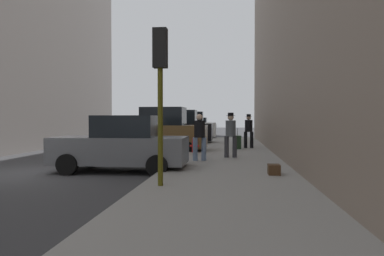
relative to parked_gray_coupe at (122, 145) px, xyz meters
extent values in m
plane|color=#38383A|center=(-2.65, -0.66, -0.85)|extent=(120.00, 120.00, 0.00)
cube|color=gray|center=(3.35, -0.66, -0.77)|extent=(4.00, 40.00, 0.15)
cube|color=slate|center=(-0.05, 0.00, -0.16)|extent=(4.20, 1.85, 0.84)
cube|color=black|center=(0.15, 0.00, 0.59)|extent=(1.89, 1.57, 0.70)
cylinder|color=black|center=(-1.41, 0.92, -0.53)|extent=(0.64, 0.22, 0.64)
cylinder|color=black|center=(-1.41, -0.92, -0.53)|extent=(0.64, 0.22, 0.64)
cylinder|color=black|center=(1.32, 0.92, -0.53)|extent=(0.64, 0.22, 0.64)
cylinder|color=black|center=(1.32, -0.92, -0.53)|extent=(0.64, 0.22, 0.64)
cube|color=brown|center=(-0.05, 6.55, -0.03)|extent=(4.64, 1.95, 1.10)
cube|color=black|center=(0.15, 6.55, 0.95)|extent=(2.11, 1.61, 0.90)
cylinder|color=black|center=(-1.52, 7.51, -0.53)|extent=(0.65, 0.24, 0.64)
cylinder|color=black|center=(-1.56, 5.67, -0.53)|extent=(0.65, 0.24, 0.64)
cylinder|color=black|center=(1.47, 7.44, -0.53)|extent=(0.65, 0.24, 0.64)
cylinder|color=black|center=(1.43, 5.60, -0.53)|extent=(0.65, 0.24, 0.64)
cube|color=black|center=(-0.05, 12.66, -0.03)|extent=(4.61, 1.87, 1.10)
cube|color=black|center=(0.15, 12.66, 0.95)|extent=(2.08, 1.58, 0.90)
cylinder|color=black|center=(-1.53, 13.59, -0.53)|extent=(0.64, 0.22, 0.64)
cylinder|color=black|center=(-1.55, 11.75, -0.53)|extent=(0.64, 0.22, 0.64)
cylinder|color=black|center=(1.46, 13.57, -0.53)|extent=(0.64, 0.22, 0.64)
cylinder|color=black|center=(1.44, 11.73, -0.53)|extent=(0.64, 0.22, 0.64)
cube|color=silver|center=(-0.05, 18.63, -0.03)|extent=(4.66, 2.01, 1.10)
cube|color=black|center=(0.15, 18.64, 0.95)|extent=(2.13, 1.64, 0.90)
cylinder|color=black|center=(-1.57, 19.50, -0.53)|extent=(0.65, 0.24, 0.64)
cylinder|color=black|center=(-1.51, 17.66, -0.53)|extent=(0.65, 0.24, 0.64)
cylinder|color=black|center=(1.41, 19.61, -0.53)|extent=(0.65, 0.24, 0.64)
cylinder|color=black|center=(1.48, 17.77, -0.53)|extent=(0.65, 0.24, 0.64)
cube|color=#B7BABF|center=(-0.05, 24.63, -0.16)|extent=(4.20, 1.85, 0.84)
cube|color=black|center=(0.15, 24.63, 0.59)|extent=(1.89, 1.57, 0.70)
cylinder|color=black|center=(-1.41, 25.55, -0.53)|extent=(0.64, 0.22, 0.64)
cylinder|color=black|center=(-1.41, 23.71, -0.53)|extent=(0.64, 0.22, 0.64)
cylinder|color=black|center=(1.32, 25.55, -0.53)|extent=(0.64, 0.22, 0.64)
cylinder|color=black|center=(1.32, 23.71, -0.53)|extent=(0.64, 0.22, 0.64)
cylinder|color=red|center=(1.80, 5.29, -0.42)|extent=(0.22, 0.22, 0.55)
sphere|color=red|center=(1.80, 5.29, -0.09)|extent=(0.20, 0.20, 0.20)
cylinder|color=red|center=(1.64, 5.29, -0.40)|extent=(0.10, 0.09, 0.09)
cylinder|color=red|center=(1.96, 5.29, -0.40)|extent=(0.10, 0.09, 0.09)
cylinder|color=#514C0F|center=(1.85, -3.17, 1.10)|extent=(0.12, 0.12, 3.60)
cube|color=black|center=(1.85, -3.17, 2.45)|extent=(0.32, 0.24, 0.90)
sphere|color=red|center=(1.85, -3.04, 2.73)|extent=(0.14, 0.14, 0.14)
sphere|color=yellow|center=(1.85, -3.04, 2.45)|extent=(0.14, 0.14, 0.14)
sphere|color=green|center=(1.85, -3.04, 2.17)|extent=(0.14, 0.14, 0.14)
cylinder|color=black|center=(4.23, 8.22, -0.27)|extent=(0.20, 0.20, 0.85)
cylinder|color=black|center=(4.54, 8.18, -0.27)|extent=(0.20, 0.20, 0.85)
cylinder|color=black|center=(4.39, 8.20, 0.46)|extent=(0.45, 0.45, 0.62)
sphere|color=beige|center=(4.39, 8.20, 0.89)|extent=(0.24, 0.24, 0.24)
cylinder|color=black|center=(4.39, 8.20, 0.96)|extent=(0.34, 0.34, 0.02)
cylinder|color=black|center=(4.39, 8.20, 1.02)|extent=(0.23, 0.23, 0.11)
cylinder|color=#333338|center=(3.29, 3.26, -0.27)|extent=(0.19, 0.19, 0.85)
cylinder|color=#333338|center=(3.61, 3.28, -0.27)|extent=(0.19, 0.19, 0.85)
cylinder|color=#4C5156|center=(3.45, 3.27, 0.46)|extent=(0.42, 0.42, 0.62)
sphere|color=beige|center=(3.45, 3.27, 0.89)|extent=(0.24, 0.24, 0.24)
cylinder|color=black|center=(3.45, 3.27, 0.96)|extent=(0.34, 0.34, 0.02)
cylinder|color=black|center=(3.45, 3.27, 1.02)|extent=(0.23, 0.23, 0.11)
cylinder|color=#728CB2|center=(2.16, 2.01, -0.27)|extent=(0.22, 0.22, 0.85)
cylinder|color=#728CB2|center=(2.47, 2.08, -0.27)|extent=(0.22, 0.22, 0.85)
cylinder|color=black|center=(2.32, 2.05, 0.46)|extent=(0.48, 0.48, 0.62)
sphere|color=beige|center=(2.32, 2.05, 0.89)|extent=(0.24, 0.24, 0.24)
cube|color=black|center=(3.79, 7.57, -0.36)|extent=(0.39, 0.58, 0.68)
cylinder|color=#333333|center=(3.79, 7.57, 0.16)|extent=(0.02, 0.02, 0.36)
cube|color=#472D19|center=(4.65, -1.18, -0.56)|extent=(0.32, 0.44, 0.28)
camera|label=1|loc=(3.47, -11.61, 0.84)|focal=35.00mm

